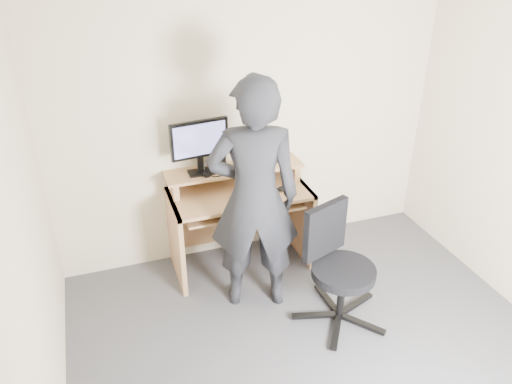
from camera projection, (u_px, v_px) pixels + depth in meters
ground at (331, 375)px, 3.48m from camera, size 3.50×3.50×0.00m
back_wall at (250, 122)px, 4.34m from camera, size 3.50×0.02×2.50m
desk at (237, 208)px, 4.43m from camera, size 1.20×0.60×0.91m
monitor at (200, 142)px, 4.09m from camera, size 0.50×0.14×0.47m
external_drive at (222, 157)px, 4.26m from camera, size 0.10×0.14×0.20m
travel_mug at (258, 156)px, 4.33m from camera, size 0.09×0.09×0.17m
smartphone at (268, 163)px, 4.40m from camera, size 0.08×0.13×0.01m
charger at (207, 175)px, 4.16m from camera, size 0.05×0.05×0.03m
headphones at (211, 168)px, 4.29m from camera, size 0.18×0.18×0.06m
keyboard at (242, 205)px, 4.23m from camera, size 0.48×0.25×0.03m
mouse at (282, 189)px, 4.28m from camera, size 0.11×0.08×0.04m
office_chair at (337, 262)px, 3.79m from camera, size 0.74×0.71×0.93m
person at (254, 198)px, 3.74m from camera, size 0.79×0.62×1.91m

